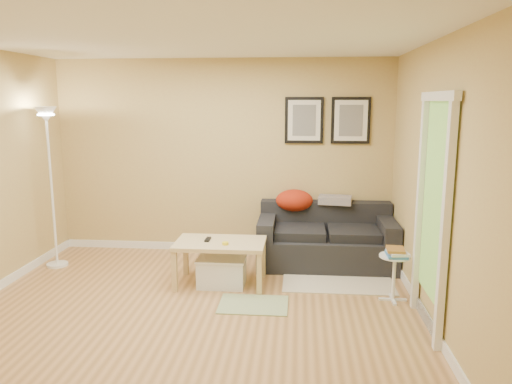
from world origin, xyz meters
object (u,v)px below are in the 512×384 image
(coffee_table, at_px, (221,263))
(storage_bin, at_px, (222,271))
(floor_lamp, at_px, (52,192))
(side_table, at_px, (394,278))
(book_stack, at_px, (397,252))
(sofa, at_px, (326,236))

(coffee_table, height_order, storage_bin, coffee_table)
(floor_lamp, bearing_deg, coffee_table, -11.44)
(coffee_table, bearing_deg, side_table, -4.77)
(book_stack, bearing_deg, floor_lamp, -174.74)
(side_table, xyz_separation_m, floor_lamp, (-4.02, 0.74, 0.70))
(sofa, bearing_deg, book_stack, -59.83)
(sofa, bearing_deg, storage_bin, -145.34)
(sofa, height_order, coffee_table, sofa)
(coffee_table, relative_size, book_stack, 3.86)
(storage_bin, bearing_deg, sofa, 34.66)
(coffee_table, xyz_separation_m, book_stack, (1.87, -0.32, 0.28))
(book_stack, bearing_deg, sofa, 136.13)
(book_stack, xyz_separation_m, floor_lamp, (-4.03, 0.76, 0.41))
(storage_bin, relative_size, floor_lamp, 0.27)
(coffee_table, bearing_deg, book_stack, -5.24)
(storage_bin, distance_m, side_table, 1.86)
(coffee_table, height_order, floor_lamp, floor_lamp)
(side_table, relative_size, book_stack, 1.89)
(side_table, bearing_deg, storage_bin, 171.67)
(coffee_table, relative_size, storage_bin, 1.86)
(book_stack, height_order, floor_lamp, floor_lamp)
(storage_bin, height_order, side_table, side_table)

